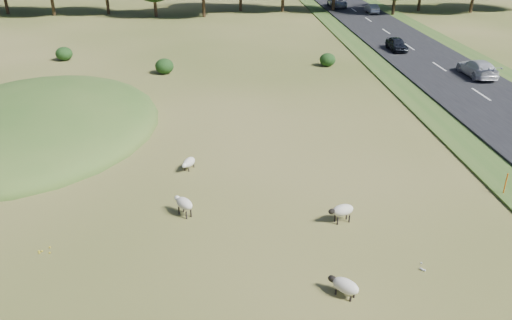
{
  "coord_description": "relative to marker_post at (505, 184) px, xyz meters",
  "views": [
    {
      "loc": [
        0.47,
        -19.2,
        12.16
      ],
      "look_at": [
        2.0,
        4.0,
        1.0
      ],
      "focal_mm": 35.0,
      "sensor_mm": 36.0,
      "label": 1
    }
  ],
  "objects": [
    {
      "name": "car_4",
      "position": [
        4.11,
        57.69,
        0.35
      ],
      "size": [
        2.31,
        5.02,
        1.4
      ],
      "primitive_type": "imported",
      "color": "#A1A3A9",
      "rests_on": "road"
    },
    {
      "name": "sheep_5",
      "position": [
        -8.47,
        -1.87,
        0.01
      ],
      "size": [
        1.27,
        0.78,
        0.88
      ],
      "rotation": [
        0.0,
        0.0,
        3.41
      ],
      "color": "beige",
      "rests_on": "ground"
    },
    {
      "name": "car_5",
      "position": [
        7.91,
        52.12,
        0.27
      ],
      "size": [
        1.32,
        3.78,
        1.25
      ],
      "primitive_type": "imported",
      "rotation": [
        0.0,
        0.0,
        3.14
      ],
      "color": "#AEB2B7",
      "rests_on": "road"
    },
    {
      "name": "mound",
      "position": [
        -25.99,
        10.71,
        -0.6
      ],
      "size": [
        16.0,
        20.0,
        4.0
      ],
      "primitive_type": "ellipsoid",
      "color": "#33561E",
      "rests_on": "ground"
    },
    {
      "name": "marker_post",
      "position": [
        0.0,
        0.0,
        0.0
      ],
      "size": [
        0.06,
        0.06,
        1.2
      ],
      "primitive_type": "cylinder",
      "color": "#D8590C",
      "rests_on": "ground"
    },
    {
      "name": "sheep_1",
      "position": [
        -15.5,
        -0.81,
        0.01
      ],
      "size": [
        1.06,
        1.18,
        0.88
      ],
      "rotation": [
        0.0,
        0.0,
        2.25
      ],
      "color": "beige",
      "rests_on": "ground"
    },
    {
      "name": "sheep_4",
      "position": [
        -15.55,
        3.85,
        -0.19
      ],
      "size": [
        0.86,
        1.17,
        0.66
      ],
      "rotation": [
        0.0,
        0.0,
        4.25
      ],
      "color": "beige",
      "rests_on": "ground"
    },
    {
      "name": "sheep_0",
      "position": [
        -9.44,
        -6.67,
        -0.15
      ],
      "size": [
        1.18,
        1.11,
        0.71
      ],
      "rotation": [
        0.0,
        0.0,
        2.41
      ],
      "color": "beige",
      "rests_on": "ground"
    },
    {
      "name": "ground",
      "position": [
        -13.99,
        18.71,
        -0.6
      ],
      "size": [
        160.0,
        160.0,
        0.0
      ],
      "primitive_type": "plane",
      "color": "#3B4D18",
      "rests_on": "ground"
    },
    {
      "name": "car_2",
      "position": [
        4.11,
        29.22,
        0.28
      ],
      "size": [
        1.5,
        3.73,
        1.27
      ],
      "primitive_type": "imported",
      "color": "black",
      "rests_on": "road"
    },
    {
      "name": "shrubs",
      "position": [
        -18.12,
        25.22,
        0.04
      ],
      "size": [
        26.42,
        6.9,
        1.33
      ],
      "color": "black",
      "rests_on": "ground"
    },
    {
      "name": "car_0",
      "position": [
        7.91,
        19.56,
        0.35
      ],
      "size": [
        1.95,
        4.79,
        1.39
      ],
      "primitive_type": "imported",
      "rotation": [
        0.0,
        0.0,
        3.14
      ],
      "color": "silver",
      "rests_on": "road"
    },
    {
      "name": "road",
      "position": [
        6.01,
        28.71,
        -0.47
      ],
      "size": [
        8.0,
        150.0,
        0.25
      ],
      "primitive_type": "cube",
      "color": "black",
      "rests_on": "ground"
    }
  ]
}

